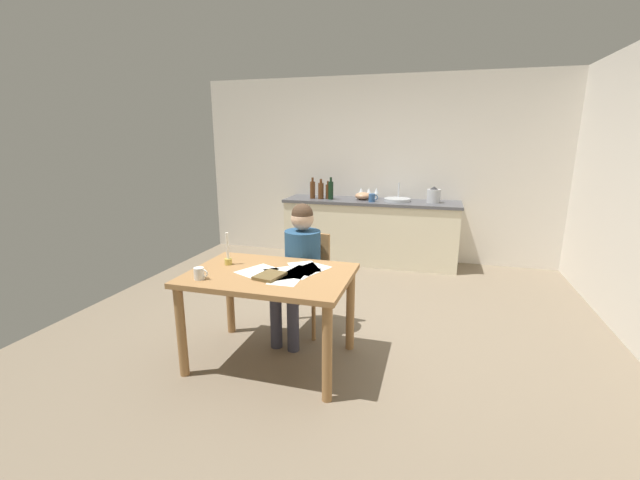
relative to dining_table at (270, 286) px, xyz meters
name	(u,v)px	position (x,y,z in m)	size (l,w,h in m)	color
ground_plane	(330,330)	(0.31, 0.68, -0.66)	(5.20, 5.20, 0.04)	#7A6B56
wall_back	(376,169)	(0.31, 3.28, 0.66)	(5.20, 0.12, 2.60)	silver
kitchen_counter	(370,231)	(0.31, 2.92, -0.18)	(2.44, 0.64, 0.90)	beige
dining_table	(270,286)	(0.00, 0.00, 0.00)	(1.24, 0.86, 0.75)	#9E7042
chair_at_table	(306,276)	(0.08, 0.67, -0.13)	(0.44, 0.44, 0.89)	#9E7042
person_seated	(300,262)	(0.06, 0.52, 0.04)	(0.36, 0.61, 1.19)	navy
coffee_mug	(199,273)	(-0.43, -0.28, 0.16)	(0.11, 0.07, 0.09)	white
candlestick	(228,256)	(-0.40, 0.10, 0.19)	(0.06, 0.06, 0.27)	gold
book_magazine	(270,276)	(0.04, -0.10, 0.12)	(0.17, 0.22, 0.02)	brown
paper_letter	(257,271)	(-0.11, 0.02, 0.11)	(0.21, 0.30, 0.00)	white
paper_bill	(286,279)	(0.18, -0.10, 0.11)	(0.21, 0.30, 0.00)	white
paper_envelope	(311,269)	(0.28, 0.17, 0.11)	(0.21, 0.30, 0.00)	white
paper_receipt	(304,267)	(0.21, 0.20, 0.11)	(0.21, 0.30, 0.00)	white
paper_notice	(301,272)	(0.22, 0.08, 0.11)	(0.21, 0.30, 0.00)	white
paper_flyer	(282,273)	(0.10, 0.01, 0.11)	(0.21, 0.30, 0.00)	white
sink_unit	(397,200)	(0.67, 2.93, 0.29)	(0.36, 0.36, 0.24)	#B2B7BC
bottle_oil	(313,190)	(-0.53, 2.85, 0.39)	(0.07, 0.07, 0.30)	#593319
bottle_vinegar	(321,190)	(-0.41, 2.85, 0.38)	(0.08, 0.08, 0.28)	#593319
bottle_wine_red	(328,191)	(-0.31, 2.88, 0.37)	(0.06, 0.06, 0.25)	#593319
bottle_sauce	(331,190)	(-0.26, 2.84, 0.40)	(0.07, 0.07, 0.31)	black
mixing_bowl	(363,196)	(0.19, 2.95, 0.32)	(0.23, 0.23, 0.10)	tan
stovetop_kettle	(434,195)	(1.15, 2.92, 0.36)	(0.18, 0.18, 0.22)	#B7BABF
wine_glass_near_sink	(376,191)	(0.35, 3.07, 0.37)	(0.07, 0.07, 0.15)	silver
wine_glass_by_kettle	(369,191)	(0.25, 3.07, 0.37)	(0.07, 0.07, 0.15)	silver
wine_glass_back_left	(361,191)	(0.13, 3.07, 0.37)	(0.07, 0.07, 0.15)	silver
teacup_on_counter	(372,198)	(0.34, 2.77, 0.32)	(0.13, 0.09, 0.11)	#33598C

